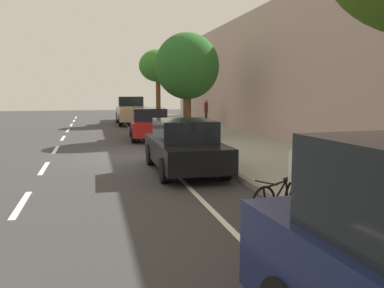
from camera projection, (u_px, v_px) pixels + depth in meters
The scene contains 14 objects.
ground at pixel (136, 156), 14.96m from camera, with size 76.02×76.02×0.00m, color #353535.
sidewalk at pixel (252, 150), 15.97m from camera, with size 4.27×47.51×0.16m, color #95988F.
curb_edge at pixel (196, 152), 15.46m from camera, with size 0.16×47.51×0.16m, color gray.
lane_stripe_centre at pixel (51, 157), 14.71m from camera, with size 0.14×48.40×0.01m.
lane_stripe_bike_edge at pixel (157, 156), 15.14m from camera, with size 0.12×47.51×0.01m, color white.
building_facade at pixel (311, 68), 16.12m from camera, with size 0.50×47.51×6.45m, color #B29893.
parked_sedan_black_second at pixel (184, 146), 12.07m from camera, with size 1.84×4.40×1.52m.
parked_sedan_red_mid at pixel (149, 124), 20.30m from camera, with size 2.03×4.49×1.52m.
parked_pickup_tan_far at pixel (132, 112), 29.37m from camera, with size 2.05×5.31×1.95m.
bicycle_at_curb at pixel (280, 200), 7.47m from camera, with size 1.54×0.97×0.79m.
cyclist_with_backpack at pixel (305, 172), 7.03m from camera, with size 0.51×0.57×1.62m.
street_tree_far_end at pixel (187, 67), 20.62m from camera, with size 3.18×3.18×5.06m.
street_tree_corner at pixel (158, 66), 29.74m from camera, with size 2.71×2.71×5.15m.
pedestrian_on_phone at pixel (206, 111), 26.16m from camera, with size 0.32×0.60×1.67m.
Camera 1 is at (-1.46, -14.85, 2.34)m, focal length 38.89 mm.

